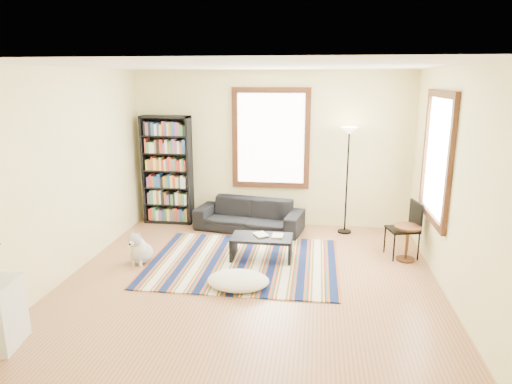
# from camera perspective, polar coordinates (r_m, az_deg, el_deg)

# --- Properties ---
(floor) EXTENTS (5.00, 5.00, 0.10)m
(floor) POSITION_cam_1_polar(r_m,az_deg,el_deg) (6.32, -0.62, -11.27)
(floor) COLOR #A6784C
(floor) RESTS_ON ground
(ceiling) EXTENTS (5.00, 5.00, 0.10)m
(ceiling) POSITION_cam_1_polar(r_m,az_deg,el_deg) (5.72, -0.70, 16.01)
(ceiling) COLOR white
(ceiling) RESTS_ON floor
(wall_back) EXTENTS (5.00, 0.10, 2.80)m
(wall_back) POSITION_cam_1_polar(r_m,az_deg,el_deg) (8.34, 1.90, 5.40)
(wall_back) COLOR beige
(wall_back) RESTS_ON floor
(wall_front) EXTENTS (5.00, 0.10, 2.80)m
(wall_front) POSITION_cam_1_polar(r_m,az_deg,el_deg) (3.45, -6.89, -7.38)
(wall_front) COLOR beige
(wall_front) RESTS_ON floor
(wall_left) EXTENTS (0.10, 5.00, 2.80)m
(wall_left) POSITION_cam_1_polar(r_m,az_deg,el_deg) (6.71, -22.77, 2.17)
(wall_left) COLOR beige
(wall_left) RESTS_ON floor
(wall_right) EXTENTS (0.10, 5.00, 2.80)m
(wall_right) POSITION_cam_1_polar(r_m,az_deg,el_deg) (6.04, 24.04, 0.83)
(wall_right) COLOR beige
(wall_right) RESTS_ON floor
(window_back) EXTENTS (1.20, 0.06, 1.60)m
(window_back) POSITION_cam_1_polar(r_m,az_deg,el_deg) (8.23, 1.86, 6.69)
(window_back) COLOR white
(window_back) RESTS_ON wall_back
(window_right) EXTENTS (0.06, 1.20, 1.60)m
(window_right) POSITION_cam_1_polar(r_m,az_deg,el_deg) (6.74, 21.72, 4.05)
(window_right) COLOR white
(window_right) RESTS_ON wall_right
(rug) EXTENTS (2.76, 2.21, 0.02)m
(rug) POSITION_cam_1_polar(r_m,az_deg,el_deg) (6.83, -1.60, -8.74)
(rug) COLOR #0D1942
(rug) RESTS_ON floor
(sofa) EXTENTS (1.99, 1.07, 0.55)m
(sofa) POSITION_cam_1_polar(r_m,az_deg,el_deg) (8.15, -0.86, -2.92)
(sofa) COLOR black
(sofa) RESTS_ON floor
(bookshelf) EXTENTS (0.90, 0.30, 2.00)m
(bookshelf) POSITION_cam_1_polar(r_m,az_deg,el_deg) (8.59, -11.02, 2.69)
(bookshelf) COLOR black
(bookshelf) RESTS_ON floor
(coffee_table) EXTENTS (1.03, 0.83, 0.36)m
(coffee_table) POSITION_cam_1_polar(r_m,az_deg,el_deg) (6.89, 0.72, -6.99)
(coffee_table) COLOR black
(coffee_table) RESTS_ON floor
(book_a) EXTENTS (0.30, 0.28, 0.02)m
(book_a) POSITION_cam_1_polar(r_m,az_deg,el_deg) (6.84, -0.11, -5.45)
(book_a) COLOR beige
(book_a) RESTS_ON coffee_table
(book_b) EXTENTS (0.17, 0.23, 0.02)m
(book_b) POSITION_cam_1_polar(r_m,az_deg,el_deg) (6.86, 2.03, -5.43)
(book_b) COLOR beige
(book_b) RESTS_ON coffee_table
(floor_cushion) EXTENTS (0.88, 0.71, 0.20)m
(floor_cushion) POSITION_cam_1_polar(r_m,az_deg,el_deg) (6.03, -2.24, -11.00)
(floor_cushion) COLOR silver
(floor_cushion) RESTS_ON floor
(floor_lamp) EXTENTS (0.32, 0.32, 1.86)m
(floor_lamp) POSITION_cam_1_polar(r_m,az_deg,el_deg) (8.01, 11.29, 1.34)
(floor_lamp) COLOR black
(floor_lamp) RESTS_ON floor
(side_table) EXTENTS (0.53, 0.53, 0.54)m
(side_table) POSITION_cam_1_polar(r_m,az_deg,el_deg) (7.18, 18.33, -6.09)
(side_table) COLOR #472211
(side_table) RESTS_ON floor
(folding_chair) EXTENTS (0.50, 0.49, 0.86)m
(folding_chair) POSITION_cam_1_polar(r_m,az_deg,el_deg) (7.26, 17.82, -4.49)
(folding_chair) COLOR black
(folding_chair) RESTS_ON floor
(dog) EXTENTS (0.42, 0.54, 0.50)m
(dog) POSITION_cam_1_polar(r_m,az_deg,el_deg) (6.95, -14.15, -6.61)
(dog) COLOR silver
(dog) RESTS_ON floor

